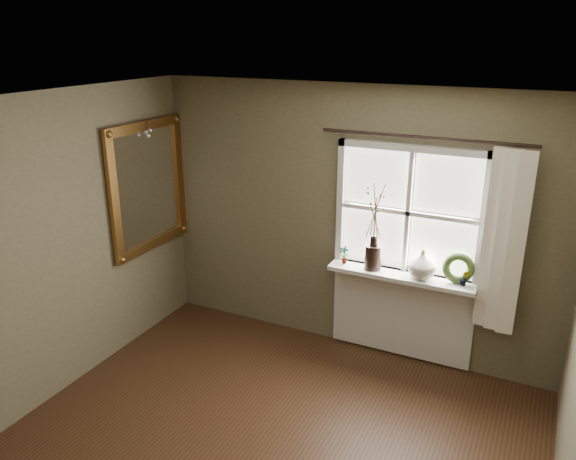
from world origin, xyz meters
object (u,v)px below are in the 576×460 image
Objects in this scene: dark_jug at (373,257)px; cream_vase at (422,264)px; gilt_mirror at (148,186)px; wreath at (458,271)px.

dark_jug is 0.46m from cream_vase.
gilt_mirror is at bearing -169.38° from dark_jug.
dark_jug is at bearing 10.62° from gilt_mirror.
cream_vase reaches higher than dark_jug.
gilt_mirror is (-2.70, -0.42, 0.51)m from cream_vase.
gilt_mirror is (-3.01, -0.46, 0.54)m from wreath.
gilt_mirror is at bearing -171.16° from cream_vase.
gilt_mirror reaches higher than dark_jug.
dark_jug is 0.18× the size of gilt_mirror.
cream_vase is at bearing 178.19° from wreath.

